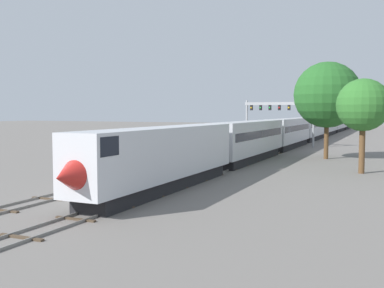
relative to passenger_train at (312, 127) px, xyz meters
The scene contains 8 objects.
ground_plane 71.53m from the passenger_train, 91.60° to the right, with size 400.00×400.00×0.00m, color slate.
track_main 11.73m from the passenger_train, 90.00° to the right, with size 2.60×200.00×0.16m.
track_near 32.03m from the passenger_train, 99.92° to the right, with size 2.60×160.00×0.16m.
passenger_train is the anchor object (origin of this frame).
signal_gantry 20.56m from the passenger_train, 96.36° to the right, with size 12.10×0.49×7.91m.
stop_sign 67.46m from the passenger_train, 98.52° to the right, with size 0.76×0.08×2.88m.
trackside_tree_left 39.48m from the passenger_train, 78.14° to the right, with size 8.24×8.24×12.16m.
trackside_tree_mid 52.63m from the passenger_train, 75.58° to the right, with size 5.05×5.05×9.13m.
Camera 1 is at (18.01, -26.04, 5.98)m, focal length 42.77 mm.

